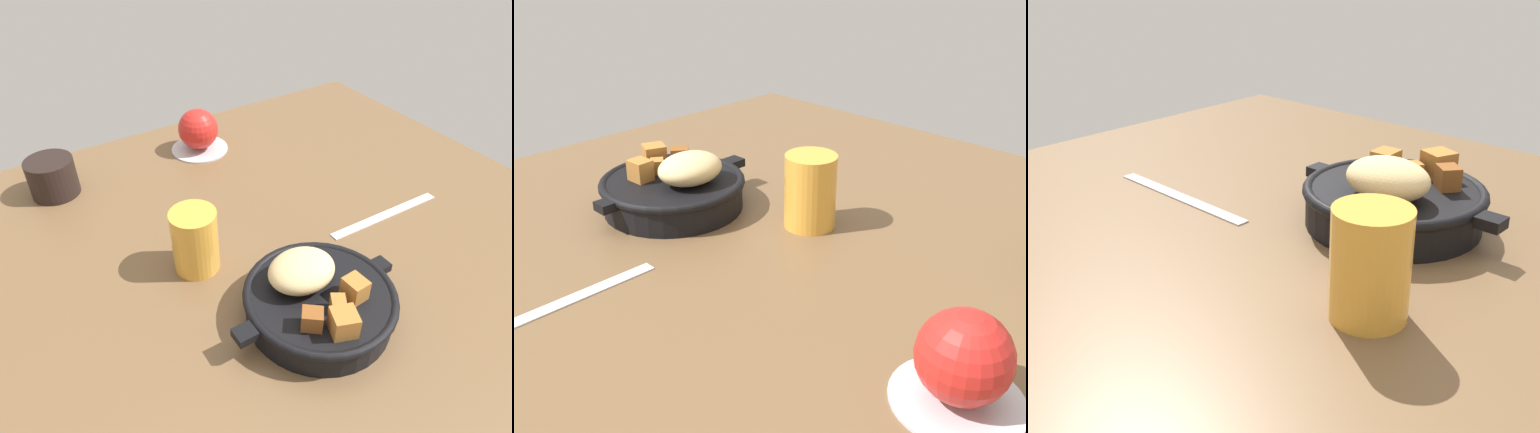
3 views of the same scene
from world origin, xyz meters
TOP-DOWN VIEW (x-y plane):
  - ground_plane at (0.00, 0.00)cm, footprint 109.30×95.72cm
  - cast_iron_skillet at (-0.53, -13.10)cm, footprint 24.33×20.08cm
  - butter_knife at (23.21, -2.29)cm, footprint 22.40×2.00cm
  - juice_glass_amber at (-9.23, 3.86)cm, footprint 6.76×6.76cm

SIDE VIEW (x-z plane):
  - ground_plane at x=0.00cm, z-range -2.40..0.00cm
  - butter_knife at x=23.21cm, z-range 0.00..0.36cm
  - cast_iron_skillet at x=-0.53cm, z-range -1.15..7.38cm
  - juice_glass_amber at x=-9.23cm, z-range 0.00..9.81cm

